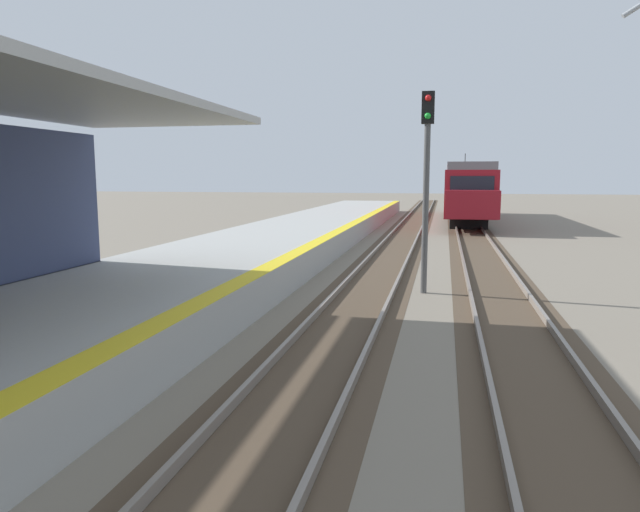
# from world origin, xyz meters

# --- Properties ---
(station_platform) EXTENTS (5.00, 80.00, 0.91)m
(station_platform) POSITION_xyz_m (-2.50, 16.00, 0.45)
(station_platform) COLOR #A8A8A3
(station_platform) RESTS_ON ground
(track_pair_nearest_platform) EXTENTS (2.34, 120.00, 0.16)m
(track_pair_nearest_platform) POSITION_xyz_m (1.90, 20.00, 0.05)
(track_pair_nearest_platform) COLOR #4C3D2D
(track_pair_nearest_platform) RESTS_ON ground
(track_pair_middle) EXTENTS (2.34, 120.00, 0.16)m
(track_pair_middle) POSITION_xyz_m (5.30, 20.00, 0.05)
(track_pair_middle) COLOR #4C3D2D
(track_pair_middle) RESTS_ON ground
(approaching_train) EXTENTS (2.93, 19.60, 4.76)m
(approaching_train) POSITION_xyz_m (5.30, 45.69, 2.18)
(approaching_train) COLOR maroon
(approaching_train) RESTS_ON ground
(rail_signal_post) EXTENTS (0.32, 0.34, 5.20)m
(rail_signal_post) POSITION_xyz_m (3.39, 20.06, 3.19)
(rail_signal_post) COLOR #4C4C4C
(rail_signal_post) RESTS_ON ground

